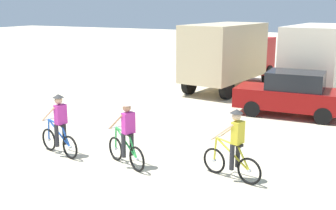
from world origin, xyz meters
TOP-DOWN VIEW (x-y plane):
  - ground_plane at (0.00, 0.00)m, footprint 120.00×120.00m
  - box_truck_tan_camper at (-0.73, 13.18)m, footprint 3.22×7.00m
  - box_truck_cream_rv at (3.66, 13.79)m, footprint 2.98×6.94m
  - sedan_parked at (3.21, 9.07)m, footprint 4.26×1.91m
  - cyclist_orange_shirt at (-1.91, 1.52)m, footprint 1.69×0.63m
  - cyclist_cowboy_hat at (0.29, 1.65)m, footprint 1.59×0.83m
  - cyclist_near_camera at (3.12, 2.10)m, footprint 1.68×0.65m

SIDE VIEW (x-z plane):
  - ground_plane at x=0.00m, z-range 0.00..0.00m
  - cyclist_orange_shirt at x=-1.91m, z-range -0.06..1.76m
  - cyclist_cowboy_hat at x=0.29m, z-range -0.06..1.76m
  - cyclist_near_camera at x=3.12m, z-range -0.06..1.76m
  - sedan_parked at x=3.21m, z-range 0.00..1.76m
  - box_truck_tan_camper at x=-0.73m, z-range 0.20..3.55m
  - box_truck_cream_rv at x=3.66m, z-range 0.20..3.55m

